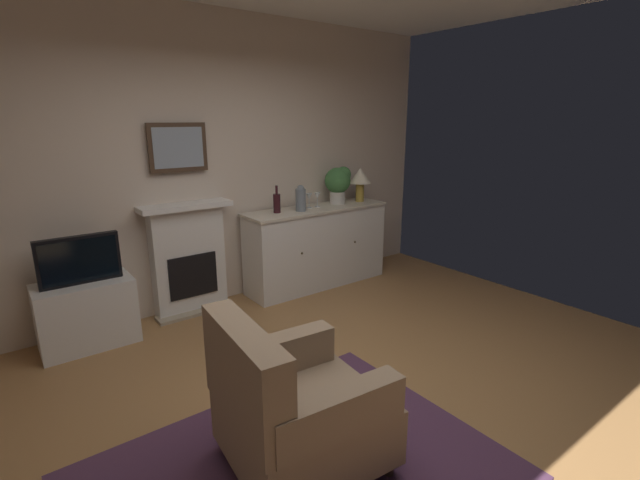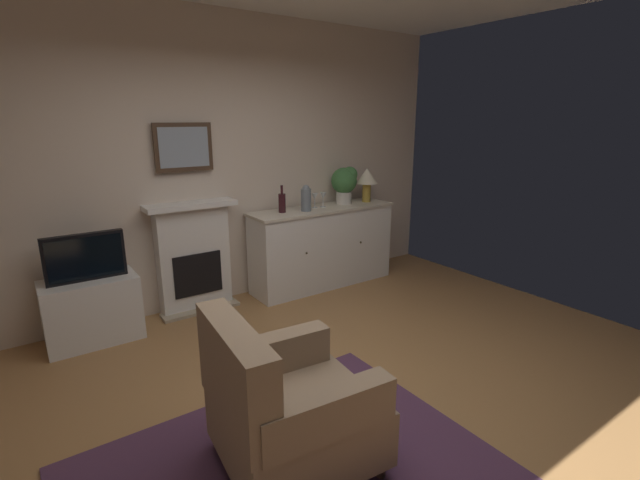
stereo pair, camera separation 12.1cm
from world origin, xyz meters
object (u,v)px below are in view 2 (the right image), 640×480
object	(u,v)px
fireplace_unit	(194,257)
tv_cabinet	(92,310)
table_lamp	(367,178)
sideboard_cabinet	(323,247)
vase_decorative	(306,198)
wine_glass_center	(323,196)
armchair	(286,408)
framed_picture	(184,147)
potted_plant_small	(345,182)
wine_glass_left	(315,197)
tv_set	(85,257)
wine_bottle	(282,202)

from	to	relation	value
fireplace_unit	tv_cabinet	world-z (taller)	fireplace_unit
table_lamp	tv_cabinet	xyz separation A→B (m)	(-3.06, 0.02, -0.91)
sideboard_cabinet	table_lamp	size ratio (longest dim) A/B	4.30
vase_decorative	wine_glass_center	bearing A→B (deg)	15.24
table_lamp	vase_decorative	world-z (taller)	table_lamp
wine_glass_center	tv_cabinet	distance (m)	2.56
vase_decorative	armchair	xyz separation A→B (m)	(-1.56, -2.17, -0.67)
framed_picture	potted_plant_small	distance (m)	1.86
wine_glass_center	table_lamp	bearing A→B (deg)	-2.42
wine_glass_left	potted_plant_small	size ratio (longest dim) A/B	0.38
table_lamp	sideboard_cabinet	bearing A→B (deg)	-180.00
tv_cabinet	potted_plant_small	xyz separation A→B (m)	(2.77, 0.03, 0.89)
vase_decorative	tv_set	bearing A→B (deg)	178.89
wine_glass_left	wine_glass_center	distance (m)	0.11
vase_decorative	tv_set	xyz separation A→B (m)	(-2.17, 0.04, -0.29)
table_lamp	armchair	distance (m)	3.41
tv_cabinet	armchair	size ratio (longest dim) A/B	0.82
wine_bottle	tv_set	xyz separation A→B (m)	(-1.91, -0.03, -0.25)
wine_glass_center	potted_plant_small	world-z (taller)	potted_plant_small
sideboard_cabinet	tv_cabinet	size ratio (longest dim) A/B	2.30
armchair	tv_cabinet	bearing A→B (deg)	105.06
framed_picture	potted_plant_small	size ratio (longest dim) A/B	1.28
wine_bottle	tv_set	size ratio (longest dim) A/B	0.47
wine_glass_left	wine_bottle	bearing A→B (deg)	-179.26
potted_plant_small	armchair	distance (m)	3.23
wine_glass_left	wine_glass_center	size ratio (longest dim) A/B	1.00
framed_picture	sideboard_cabinet	xyz separation A→B (m)	(1.45, -0.22, -1.16)
framed_picture	vase_decorative	size ratio (longest dim) A/B	1.96
framed_picture	sideboard_cabinet	distance (m)	1.87
tv_cabinet	wine_glass_left	bearing A→B (deg)	0.40
wine_glass_center	vase_decorative	distance (m)	0.29
wine_bottle	armchair	xyz separation A→B (m)	(-1.31, -2.25, -0.64)
tv_set	potted_plant_small	distance (m)	2.80
wine_bottle	wine_glass_left	world-z (taller)	wine_bottle
table_lamp	armchair	size ratio (longest dim) A/B	0.43
fireplace_unit	potted_plant_small	size ratio (longest dim) A/B	2.56
framed_picture	armchair	world-z (taller)	framed_picture
tv_cabinet	sideboard_cabinet	bearing A→B (deg)	-0.36
vase_decorative	tv_cabinet	size ratio (longest dim) A/B	0.38
wine_glass_center	wine_bottle	bearing A→B (deg)	-179.97
framed_picture	tv_set	bearing A→B (deg)	-166.69
wine_glass_left	armchair	size ratio (longest dim) A/B	0.18
fireplace_unit	armchair	world-z (taller)	fireplace_unit
potted_plant_small	tv_cabinet	bearing A→B (deg)	-179.37
tv_cabinet	armchair	xyz separation A→B (m)	(0.60, -2.24, 0.10)
sideboard_cabinet	wine_bottle	size ratio (longest dim) A/B	5.94
framed_picture	potted_plant_small	bearing A→B (deg)	-5.64
vase_decorative	potted_plant_small	bearing A→B (deg)	9.01
framed_picture	wine_glass_center	world-z (taller)	framed_picture
wine_glass_left	tv_cabinet	bearing A→B (deg)	-179.60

